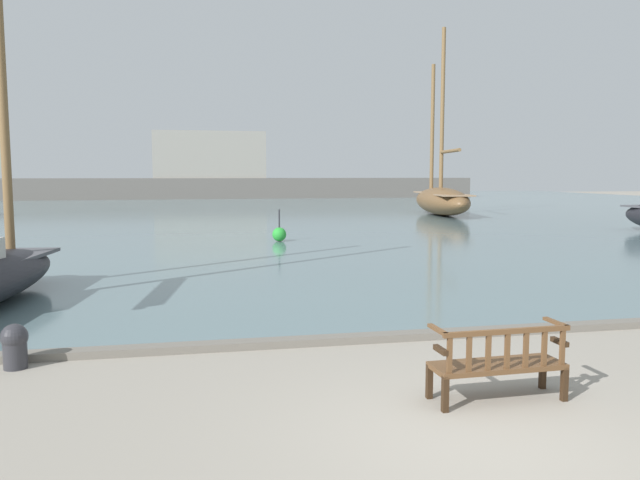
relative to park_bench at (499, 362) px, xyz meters
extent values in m
plane|color=gray|center=(-0.67, -1.00, -0.47)|extent=(160.00, 160.00, 0.00)
cube|color=slate|center=(-0.67, 43.00, -0.43)|extent=(100.00, 80.00, 0.08)
cube|color=slate|center=(-0.67, 2.85, -0.41)|extent=(40.00, 0.30, 0.12)
cube|color=#322113|center=(-0.77, 0.24, -0.26)|extent=(0.07, 0.07, 0.42)
cube|color=#322113|center=(0.76, 0.28, -0.26)|extent=(0.07, 0.07, 0.42)
cube|color=#322113|center=(-0.76, -0.21, -0.26)|extent=(0.07, 0.07, 0.42)
cube|color=#322113|center=(0.77, -0.17, -0.26)|extent=(0.07, 0.07, 0.42)
cube|color=brown|center=(0.00, 0.04, -0.05)|extent=(1.62, 0.57, 0.06)
cube|color=brown|center=(0.01, -0.18, 0.42)|extent=(1.60, 0.10, 0.06)
cube|color=brown|center=(-0.71, -0.21, 0.19)|extent=(0.06, 0.04, 0.41)
cube|color=brown|center=(-0.47, -0.20, 0.19)|extent=(0.06, 0.04, 0.41)
cube|color=brown|center=(-0.23, -0.19, 0.19)|extent=(0.06, 0.04, 0.41)
cube|color=brown|center=(0.01, -0.18, 0.19)|extent=(0.06, 0.04, 0.41)
cube|color=brown|center=(0.25, -0.18, 0.19)|extent=(0.06, 0.04, 0.41)
cube|color=brown|center=(0.49, -0.17, 0.19)|extent=(0.06, 0.04, 0.41)
cube|color=brown|center=(0.73, -0.16, 0.19)|extent=(0.06, 0.04, 0.41)
cube|color=#322113|center=(-0.77, -0.08, 0.22)|extent=(0.07, 0.30, 0.06)
cube|color=brown|center=(-0.77, 0.01, 0.43)|extent=(0.07, 0.47, 0.04)
cube|color=#322113|center=(0.77, -0.03, 0.22)|extent=(0.07, 0.30, 0.06)
cube|color=brown|center=(0.77, 0.06, 0.43)|extent=(0.07, 0.47, 0.04)
ellipsoid|color=brown|center=(12.09, 30.99, 0.48)|extent=(3.95, 10.01, 1.75)
cube|color=#997A5B|center=(12.09, 30.99, 0.96)|extent=(3.15, 8.76, 0.08)
cylinder|color=brown|center=(12.12, 31.23, 6.19)|extent=(0.25, 0.25, 10.37)
cylinder|color=brown|center=(11.81, 29.14, 3.60)|extent=(0.83, 4.22, 0.20)
cylinder|color=brown|center=(12.52, 33.88, 5.29)|extent=(0.25, 0.25, 8.56)
cylinder|color=brown|center=(-7.61, 8.55, 4.16)|extent=(0.20, 0.20, 7.44)
cylinder|color=#2D2D33|center=(-5.98, 2.48, -0.25)|extent=(0.32, 0.32, 0.45)
sphere|color=#2D2D33|center=(-5.98, 2.48, -0.02)|extent=(0.37, 0.37, 0.37)
sphere|color=green|center=(-0.26, 17.31, -0.12)|extent=(0.54, 0.54, 0.54)
cylinder|color=#2D2D33|center=(-0.26, 17.31, 0.50)|extent=(0.06, 0.06, 0.70)
cube|color=#66605B|center=(-0.67, 60.46, 0.65)|extent=(55.79, 2.40, 2.25)
cube|color=gray|center=(-1.70, 60.46, 4.23)|extent=(11.65, 2.00, 4.91)
camera|label=1|loc=(-3.51, -6.63, 2.22)|focal=35.00mm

